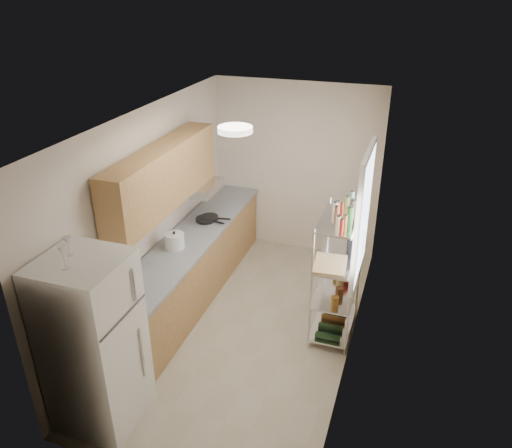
{
  "coord_description": "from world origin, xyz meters",
  "views": [
    {
      "loc": [
        1.68,
        -4.67,
        3.88
      ],
      "look_at": [
        0.03,
        0.25,
        1.3
      ],
      "focal_mm": 35.0,
      "sensor_mm": 36.0,
      "label": 1
    }
  ],
  "objects_px": {
    "cutting_board": "(330,265)",
    "rice_cooker": "(175,241)",
    "espresso_machine": "(356,236)",
    "refrigerator": "(94,343)",
    "frying_pan_large": "(205,219)"
  },
  "relations": [
    {
      "from": "cutting_board",
      "to": "rice_cooker",
      "type": "bearing_deg",
      "value": 179.96
    },
    {
      "from": "espresso_machine",
      "to": "rice_cooker",
      "type": "bearing_deg",
      "value": -176.32
    },
    {
      "from": "refrigerator",
      "to": "cutting_board",
      "type": "height_order",
      "value": "refrigerator"
    },
    {
      "from": "refrigerator",
      "to": "rice_cooker",
      "type": "distance_m",
      "value": 1.83
    },
    {
      "from": "rice_cooker",
      "to": "cutting_board",
      "type": "distance_m",
      "value": 1.91
    },
    {
      "from": "rice_cooker",
      "to": "frying_pan_large",
      "type": "relative_size",
      "value": 0.91
    },
    {
      "from": "frying_pan_large",
      "to": "espresso_machine",
      "type": "relative_size",
      "value": 0.88
    },
    {
      "from": "frying_pan_large",
      "to": "cutting_board",
      "type": "height_order",
      "value": "cutting_board"
    },
    {
      "from": "refrigerator",
      "to": "espresso_machine",
      "type": "xyz_separation_m",
      "value": [
        2.01,
        2.33,
        0.28
      ]
    },
    {
      "from": "refrigerator",
      "to": "frying_pan_large",
      "type": "relative_size",
      "value": 6.75
    },
    {
      "from": "frying_pan_large",
      "to": "cutting_board",
      "type": "xyz_separation_m",
      "value": [
        1.86,
        -0.81,
        0.1
      ]
    },
    {
      "from": "espresso_machine",
      "to": "refrigerator",
      "type": "bearing_deg",
      "value": -140.72
    },
    {
      "from": "refrigerator",
      "to": "rice_cooker",
      "type": "bearing_deg",
      "value": 93.03
    },
    {
      "from": "refrigerator",
      "to": "espresso_machine",
      "type": "relative_size",
      "value": 5.92
    },
    {
      "from": "cutting_board",
      "to": "espresso_machine",
      "type": "distance_m",
      "value": 0.56
    }
  ]
}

